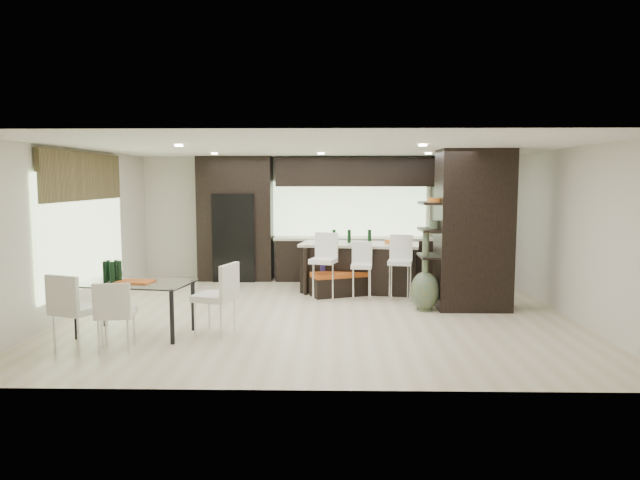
{
  "coord_description": "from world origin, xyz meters",
  "views": [
    {
      "loc": [
        0.2,
        -9.25,
        2.19
      ],
      "look_at": [
        0.0,
        0.6,
        1.15
      ],
      "focal_mm": 32.0,
      "sensor_mm": 36.0,
      "label": 1
    }
  ],
  "objects_px": {
    "stool_right": "(400,274)",
    "chair_far": "(78,315)",
    "kitchen_island": "(359,267)",
    "chair_end": "(215,302)",
    "dining_table": "(136,309)",
    "floor_vase": "(425,272)",
    "stool_left": "(323,273)",
    "chair_near": "(116,318)",
    "bench": "(342,284)",
    "stool_mid": "(361,276)"
  },
  "relations": [
    {
      "from": "stool_left",
      "to": "chair_near",
      "type": "height_order",
      "value": "stool_left"
    },
    {
      "from": "kitchen_island",
      "to": "chair_far",
      "type": "bearing_deg",
      "value": -124.25
    },
    {
      "from": "floor_vase",
      "to": "dining_table",
      "type": "xyz_separation_m",
      "value": [
        -4.34,
        -1.6,
        -0.29
      ]
    },
    {
      "from": "stool_left",
      "to": "floor_vase",
      "type": "xyz_separation_m",
      "value": [
        1.72,
        -0.86,
        0.17
      ]
    },
    {
      "from": "chair_far",
      "to": "chair_end",
      "type": "relative_size",
      "value": 0.98
    },
    {
      "from": "kitchen_island",
      "to": "chair_far",
      "type": "xyz_separation_m",
      "value": [
        -3.8,
        -4.05,
        -0.01
      ]
    },
    {
      "from": "stool_right",
      "to": "chair_near",
      "type": "distance_m",
      "value": 5.15
    },
    {
      "from": "floor_vase",
      "to": "chair_far",
      "type": "bearing_deg",
      "value": -153.81
    },
    {
      "from": "kitchen_island",
      "to": "chair_near",
      "type": "bearing_deg",
      "value": -120.52
    },
    {
      "from": "stool_left",
      "to": "chair_end",
      "type": "distance_m",
      "value": 2.88
    },
    {
      "from": "floor_vase",
      "to": "chair_end",
      "type": "height_order",
      "value": "floor_vase"
    },
    {
      "from": "kitchen_island",
      "to": "stool_mid",
      "type": "height_order",
      "value": "kitchen_island"
    },
    {
      "from": "stool_right",
      "to": "chair_end",
      "type": "xyz_separation_m",
      "value": [
        -2.9,
        -2.47,
        -0.0
      ]
    },
    {
      "from": "stool_left",
      "to": "chair_near",
      "type": "distance_m",
      "value": 4.14
    },
    {
      "from": "kitchen_island",
      "to": "stool_left",
      "type": "bearing_deg",
      "value": -121.97
    },
    {
      "from": "stool_left",
      "to": "dining_table",
      "type": "bearing_deg",
      "value": -119.58
    },
    {
      "from": "dining_table",
      "to": "stool_left",
      "type": "bearing_deg",
      "value": 52.16
    },
    {
      "from": "stool_right",
      "to": "chair_far",
      "type": "xyz_separation_m",
      "value": [
        -4.51,
        -3.24,
        -0.01
      ]
    },
    {
      "from": "stool_left",
      "to": "bench",
      "type": "xyz_separation_m",
      "value": [
        0.36,
        0.37,
        -0.27
      ]
    },
    {
      "from": "chair_end",
      "to": "dining_table",
      "type": "bearing_deg",
      "value": 106.88
    },
    {
      "from": "stool_left",
      "to": "stool_right",
      "type": "xyz_separation_m",
      "value": [
        1.41,
        0.01,
        -0.02
      ]
    },
    {
      "from": "stool_mid",
      "to": "chair_end",
      "type": "xyz_separation_m",
      "value": [
        -2.2,
        -2.49,
        0.05
      ]
    },
    {
      "from": "stool_right",
      "to": "bench",
      "type": "height_order",
      "value": "stool_right"
    },
    {
      "from": "chair_near",
      "to": "floor_vase",
      "type": "bearing_deg",
      "value": 20.76
    },
    {
      "from": "chair_near",
      "to": "dining_table",
      "type": "bearing_deg",
      "value": 82.32
    },
    {
      "from": "dining_table",
      "to": "chair_end",
      "type": "relative_size",
      "value": 1.64
    },
    {
      "from": "kitchen_island",
      "to": "dining_table",
      "type": "relative_size",
      "value": 1.46
    },
    {
      "from": "kitchen_island",
      "to": "chair_end",
      "type": "bearing_deg",
      "value": -114.87
    },
    {
      "from": "stool_left",
      "to": "chair_end",
      "type": "bearing_deg",
      "value": -104.12
    },
    {
      "from": "kitchen_island",
      "to": "dining_table",
      "type": "bearing_deg",
      "value": -126.38
    },
    {
      "from": "dining_table",
      "to": "chair_end",
      "type": "distance_m",
      "value": 1.12
    },
    {
      "from": "stool_mid",
      "to": "stool_left",
      "type": "bearing_deg",
      "value": -171.81
    },
    {
      "from": "stool_left",
      "to": "chair_near",
      "type": "xyz_separation_m",
      "value": [
        -2.61,
        -3.21,
        -0.07
      ]
    },
    {
      "from": "floor_vase",
      "to": "chair_near",
      "type": "relative_size",
      "value": 1.58
    },
    {
      "from": "stool_mid",
      "to": "dining_table",
      "type": "distance_m",
      "value": 4.15
    },
    {
      "from": "floor_vase",
      "to": "chair_far",
      "type": "distance_m",
      "value": 5.38
    },
    {
      "from": "stool_mid",
      "to": "bench",
      "type": "distance_m",
      "value": 0.52
    },
    {
      "from": "stool_right",
      "to": "bench",
      "type": "bearing_deg",
      "value": 172.58
    },
    {
      "from": "stool_right",
      "to": "floor_vase",
      "type": "bearing_deg",
      "value": -58.53
    },
    {
      "from": "chair_near",
      "to": "kitchen_island",
      "type": "bearing_deg",
      "value": 42.82
    },
    {
      "from": "floor_vase",
      "to": "stool_left",
      "type": "bearing_deg",
      "value": 153.39
    },
    {
      "from": "kitchen_island",
      "to": "bench",
      "type": "relative_size",
      "value": 1.94
    },
    {
      "from": "kitchen_island",
      "to": "chair_near",
      "type": "xyz_separation_m",
      "value": [
        -3.32,
        -4.02,
        -0.06
      ]
    },
    {
      "from": "bench",
      "to": "dining_table",
      "type": "relative_size",
      "value": 0.75
    },
    {
      "from": "chair_far",
      "to": "stool_mid",
      "type": "bearing_deg",
      "value": 61.61
    },
    {
      "from": "chair_near",
      "to": "stool_mid",
      "type": "bearing_deg",
      "value": 36.67
    },
    {
      "from": "stool_right",
      "to": "chair_end",
      "type": "distance_m",
      "value": 3.81
    },
    {
      "from": "stool_left",
      "to": "bench",
      "type": "distance_m",
      "value": 0.58
    },
    {
      "from": "stool_left",
      "to": "chair_far",
      "type": "bearing_deg",
      "value": -116.68
    },
    {
      "from": "stool_right",
      "to": "dining_table",
      "type": "relative_size",
      "value": 0.61
    }
  ]
}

